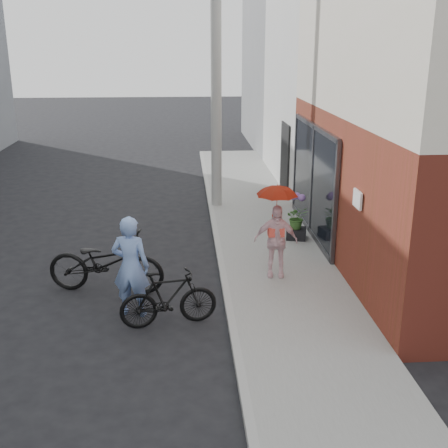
{
  "coord_description": "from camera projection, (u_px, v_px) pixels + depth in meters",
  "views": [
    {
      "loc": [
        0.24,
        -8.8,
        4.34
      ],
      "look_at": [
        0.96,
        1.22,
        1.1
      ],
      "focal_mm": 45.0,
      "sensor_mm": 36.0,
      "label": 1
    }
  ],
  "objects": [
    {
      "name": "sidewalk",
      "position": [
        276.0,
        259.0,
        11.69
      ],
      "size": [
        2.2,
        24.0,
        0.12
      ],
      "primitive_type": "cube",
      "color": "gray",
      "rests_on": "ground"
    },
    {
      "name": "kimono_woman",
      "position": [
        276.0,
        241.0,
        10.5
      ],
      "size": [
        0.85,
        0.45,
        1.39
      ],
      "primitive_type": "imported",
      "rotation": [
        0.0,
        0.0,
        -0.14
      ],
      "color": "#FFD5DD",
      "rests_on": "sidewalk"
    },
    {
      "name": "bike_left",
      "position": [
        106.0,
        263.0,
        10.14
      ],
      "size": [
        2.23,
        1.11,
        1.12
      ],
      "primitive_type": "imported",
      "rotation": [
        0.0,
        0.0,
        1.39
      ],
      "color": "black",
      "rests_on": "ground"
    },
    {
      "name": "east_building_far",
      "position": [
        343.0,
        64.0,
        24.27
      ],
      "size": [
        8.0,
        8.0,
        7.0
      ],
      "primitive_type": "cube",
      "color": "gray",
      "rests_on": "ground"
    },
    {
      "name": "officer",
      "position": [
        131.0,
        267.0,
        9.17
      ],
      "size": [
        0.7,
        0.54,
        1.72
      ],
      "primitive_type": "imported",
      "rotation": [
        0.0,
        0.0,
        2.91
      ],
      "color": "#7A9AD9",
      "rests_on": "ground"
    },
    {
      "name": "planter",
      "position": [
        296.0,
        233.0,
        12.7
      ],
      "size": [
        0.52,
        0.52,
        0.23
      ],
      "primitive_type": "cube",
      "rotation": [
        0.0,
        0.0,
        -0.23
      ],
      "color": "black",
      "rests_on": "sidewalk"
    },
    {
      "name": "ground",
      "position": [
        174.0,
        307.0,
        9.67
      ],
      "size": [
        80.0,
        80.0,
        0.0
      ],
      "primitive_type": "plane",
      "color": "black",
      "rests_on": "ground"
    },
    {
      "name": "utility_pole",
      "position": [
        216.0,
        78.0,
        14.36
      ],
      "size": [
        0.28,
        0.28,
        7.0
      ],
      "primitive_type": "cylinder",
      "color": "#9E9E99",
      "rests_on": "ground"
    },
    {
      "name": "parasol",
      "position": [
        277.0,
        188.0,
        10.18
      ],
      "size": [
        0.74,
        0.74,
        0.65
      ],
      "primitive_type": "imported",
      "color": "#B92D15",
      "rests_on": "kimono_woman"
    },
    {
      "name": "bike_right",
      "position": [
        168.0,
        298.0,
        8.93
      ],
      "size": [
        1.62,
        0.72,
        0.94
      ],
      "primitive_type": "imported",
      "rotation": [
        0.0,
        0.0,
        1.75
      ],
      "color": "black",
      "rests_on": "ground"
    },
    {
      "name": "curb",
      "position": [
        220.0,
        260.0,
        11.61
      ],
      "size": [
        0.12,
        24.0,
        0.12
      ],
      "primitive_type": "cube",
      "color": "#9E9E99",
      "rests_on": "ground"
    },
    {
      "name": "plaster_building",
      "position": [
        404.0,
        71.0,
        17.63
      ],
      "size": [
        8.0,
        6.0,
        7.0
      ],
      "primitive_type": "cube",
      "color": "silver",
      "rests_on": "ground"
    },
    {
      "name": "potted_plant",
      "position": [
        297.0,
        217.0,
        12.59
      ],
      "size": [
        0.48,
        0.41,
        0.53
      ],
      "primitive_type": "imported",
      "color": "#3C6B2B",
      "rests_on": "planter"
    }
  ]
}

